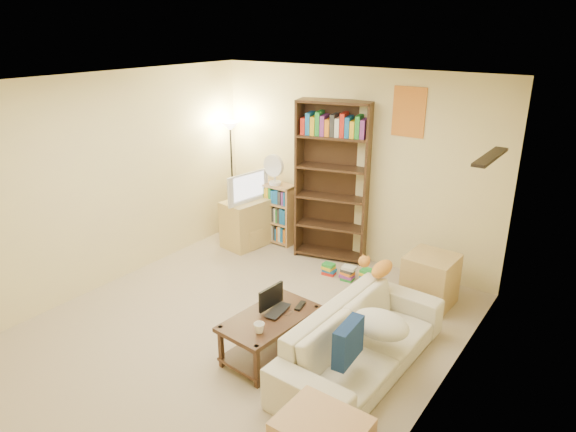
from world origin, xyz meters
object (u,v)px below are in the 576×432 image
(coffee_table, at_px, (270,330))
(tall_bookshelf, at_px, (333,178))
(tabby_cat, at_px, (379,267))
(television, at_px, (245,187))
(short_bookshelf, at_px, (273,212))
(floor_lamp, at_px, (231,145))
(desk_fan, at_px, (274,169))
(laptop, at_px, (282,312))
(sofa, at_px, (362,341))
(mug, at_px, (259,328))
(tv_stand, at_px, (246,223))
(side_table, at_px, (430,280))

(coffee_table, distance_m, tall_bookshelf, 2.50)
(tabby_cat, xyz_separation_m, television, (-2.43, 0.80, 0.22))
(short_bookshelf, bearing_deg, floor_lamp, -169.75)
(coffee_table, distance_m, desk_fan, 2.85)
(laptop, distance_m, floor_lamp, 3.26)
(tall_bookshelf, bearing_deg, sofa, -66.99)
(sofa, bearing_deg, mug, 131.32)
(tabby_cat, distance_m, floor_lamp, 3.15)
(coffee_table, height_order, mug, mug)
(short_bookshelf, bearing_deg, desk_fan, -41.26)
(laptop, bearing_deg, short_bookshelf, 31.24)
(sofa, bearing_deg, floor_lamp, 61.62)
(mug, relative_size, tall_bookshelf, 0.06)
(television, bearing_deg, tv_stand, 0.00)
(tabby_cat, bearing_deg, mug, -109.83)
(short_bookshelf, bearing_deg, side_table, -9.01)
(tall_bookshelf, relative_size, floor_lamp, 1.24)
(coffee_table, bearing_deg, tabby_cat, 67.35)
(tabby_cat, relative_size, short_bookshelf, 0.52)
(desk_fan, relative_size, side_table, 0.74)
(sofa, distance_m, tall_bookshelf, 2.57)
(tv_stand, height_order, tall_bookshelf, tall_bookshelf)
(desk_fan, bearing_deg, sofa, -38.21)
(tabby_cat, xyz_separation_m, desk_fan, (-2.16, 1.12, 0.45))
(sofa, relative_size, tall_bookshelf, 0.95)
(sofa, height_order, floor_lamp, floor_lamp)
(laptop, xyz_separation_m, tall_bookshelf, (-0.74, 2.15, 0.67))
(mug, height_order, side_table, side_table)
(tv_stand, bearing_deg, tabby_cat, -10.06)
(tall_bookshelf, xyz_separation_m, desk_fan, (-0.91, -0.04, -0.01))
(tabby_cat, xyz_separation_m, short_bookshelf, (-2.21, 1.16, -0.22))
(desk_fan, bearing_deg, mug, -55.93)
(coffee_table, distance_m, short_bookshelf, 2.79)
(short_bookshelf, height_order, side_table, short_bookshelf)
(laptop, bearing_deg, desk_fan, 31.01)
(side_table, bearing_deg, short_bookshelf, 170.07)
(short_bookshelf, relative_size, side_table, 1.48)
(mug, distance_m, floor_lamp, 3.51)
(sofa, height_order, tall_bookshelf, tall_bookshelf)
(tabby_cat, height_order, floor_lamp, floor_lamp)
(tabby_cat, distance_m, television, 2.57)
(desk_fan, bearing_deg, short_bookshelf, 137.83)
(floor_lamp, height_order, side_table, floor_lamp)
(tabby_cat, xyz_separation_m, laptop, (-0.51, -0.98, -0.22))
(coffee_table, bearing_deg, laptop, 65.64)
(sofa, distance_m, mug, 0.95)
(tabby_cat, relative_size, floor_lamp, 0.27)
(tabby_cat, bearing_deg, laptop, -117.44)
(tabby_cat, relative_size, side_table, 0.77)
(television, distance_m, short_bookshelf, 0.61)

